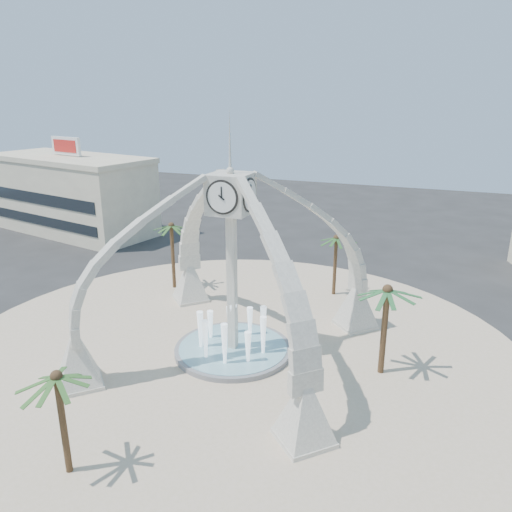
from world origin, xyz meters
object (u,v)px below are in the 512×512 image
(clock_tower, at_px, (232,263))
(palm_west, at_px, (171,226))
(palm_south, at_px, (57,378))
(fountain, at_px, (233,349))
(palm_north, at_px, (336,239))
(palm_east, at_px, (387,291))

(clock_tower, height_order, palm_west, clock_tower)
(clock_tower, height_order, palm_south, clock_tower)
(fountain, height_order, palm_north, palm_north)
(palm_east, height_order, palm_south, palm_east)
(clock_tower, xyz_separation_m, palm_south, (-2.60, -13.20, -1.44))
(palm_north, height_order, palm_south, palm_north)
(palm_east, bearing_deg, palm_west, 157.71)
(clock_tower, bearing_deg, fountain, 90.00)
(palm_north, bearing_deg, palm_south, -104.48)
(palm_south, bearing_deg, palm_west, 108.04)
(fountain, distance_m, palm_west, 14.48)
(palm_east, bearing_deg, fountain, -174.14)
(clock_tower, height_order, fountain, clock_tower)
(palm_west, xyz_separation_m, palm_north, (13.95, 3.68, -0.64))
(clock_tower, relative_size, palm_north, 3.06)
(clock_tower, relative_size, palm_south, 3.11)
(palm_east, xyz_separation_m, palm_west, (-19.66, 8.06, 0.18))
(palm_west, relative_size, palm_south, 1.13)
(clock_tower, relative_size, palm_east, 2.78)
(palm_north, distance_m, palm_south, 26.80)
(clock_tower, xyz_separation_m, palm_east, (9.81, 1.01, -0.88))
(palm_north, relative_size, palm_south, 1.01)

